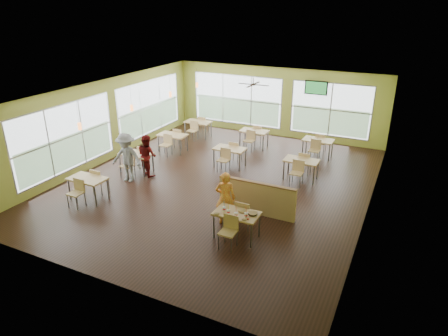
{
  "coord_description": "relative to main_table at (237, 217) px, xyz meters",
  "views": [
    {
      "loc": [
        5.73,
        -11.51,
        5.91
      ],
      "look_at": [
        0.86,
        -1.42,
        1.23
      ],
      "focal_mm": 32.0,
      "sensor_mm": 36.0,
      "label": 1
    }
  ],
  "objects": [
    {
      "name": "ketchup_cup",
      "position": [
        0.41,
        -0.2,
        0.13
      ],
      "size": [
        0.07,
        0.07,
        0.03
      ],
      "primitive_type": "cylinder",
      "color": "#9E280E",
      "rests_on": "main_table"
    },
    {
      "name": "ceiling_fan",
      "position": [
        -2.0,
        6.0,
        2.32
      ],
      "size": [
        1.25,
        1.25,
        0.29
      ],
      "color": "#2D2119",
      "rests_on": "ceiling"
    },
    {
      "name": "wrapper_left",
      "position": [
        -0.45,
        -0.3,
        0.14
      ],
      "size": [
        0.18,
        0.17,
        0.04
      ],
      "primitive_type": "ellipsoid",
      "rotation": [
        0.0,
        0.0,
        -0.16
      ],
      "color": "#9E814C",
      "rests_on": "main_table"
    },
    {
      "name": "tv_backwall",
      "position": [
        -0.2,
        8.9,
        1.82
      ],
      "size": [
        1.0,
        0.07,
        0.6
      ],
      "color": "black",
      "rests_on": "wall_back"
    },
    {
      "name": "man_plaid",
      "position": [
        -0.61,
        0.57,
        0.16
      ],
      "size": [
        0.67,
        0.55,
        1.58
      ],
      "primitive_type": "imported",
      "rotation": [
        0.0,
        0.0,
        3.47
      ],
      "color": "#ED4F1A",
      "rests_on": "floor"
    },
    {
      "name": "wrapper_mid",
      "position": [
        0.11,
        0.11,
        0.15
      ],
      "size": [
        0.28,
        0.27,
        0.06
      ],
      "primitive_type": "ellipsoid",
      "rotation": [
        0.0,
        0.0,
        0.35
      ],
      "color": "#9E814C",
      "rests_on": "main_table"
    },
    {
      "name": "cup_blue",
      "position": [
        -0.35,
        -0.05,
        0.18
      ],
      "size": [
        0.09,
        0.09,
        0.32
      ],
      "color": "white",
      "rests_on": "main_table"
    },
    {
      "name": "pendant_lights",
      "position": [
        -5.2,
        3.68,
        1.82
      ],
      "size": [
        0.11,
        7.31,
        0.86
      ],
      "color": "#2D2119",
      "rests_on": "ceiling"
    },
    {
      "name": "patron_maroon",
      "position": [
        -4.66,
        2.46,
        0.14
      ],
      "size": [
        0.91,
        0.82,
        1.54
      ],
      "primitive_type": "imported",
      "rotation": [
        0.0,
        0.0,
        2.75
      ],
      "color": "#5A0D0C",
      "rests_on": "floor"
    },
    {
      "name": "cup_yellow",
      "position": [
        -0.18,
        -0.16,
        0.18
      ],
      "size": [
        0.09,
        0.09,
        0.32
      ],
      "color": "white",
      "rests_on": "main_table"
    },
    {
      "name": "window_bays",
      "position": [
        -4.65,
        6.08,
        0.85
      ],
      "size": [
        9.24,
        10.24,
        2.38
      ],
      "color": "white",
      "rests_on": "room"
    },
    {
      "name": "half_wall_divider",
      "position": [
        0.0,
        1.45,
        -0.11
      ],
      "size": [
        2.4,
        0.14,
        1.04
      ],
      "color": "tan",
      "rests_on": "floor"
    },
    {
      "name": "patron_grey",
      "position": [
        -4.98,
        1.71,
        0.25
      ],
      "size": [
        1.19,
        0.75,
        1.77
      ],
      "primitive_type": "imported",
      "rotation": [
        0.0,
        0.0,
        0.08
      ],
      "color": "slate",
      "rests_on": "floor"
    },
    {
      "name": "cup_red_near",
      "position": [
        0.07,
        -0.21,
        0.19
      ],
      "size": [
        0.1,
        0.1,
        0.34
      ],
      "color": "white",
      "rests_on": "main_table"
    },
    {
      "name": "food_basket",
      "position": [
        0.42,
        0.08,
        0.15
      ],
      "size": [
        0.26,
        0.26,
        0.06
      ],
      "color": "black",
      "rests_on": "main_table"
    },
    {
      "name": "cup_red_far",
      "position": [
        0.31,
        -0.11,
        0.19
      ],
      "size": [
        0.09,
        0.09,
        0.33
      ],
      "color": "white",
      "rests_on": "main_table"
    },
    {
      "name": "room",
      "position": [
        -2.0,
        3.0,
        0.97
      ],
      "size": [
        12.0,
        12.04,
        3.2
      ],
      "color": "black",
      "rests_on": "ground"
    },
    {
      "name": "wrapper_right",
      "position": [
        0.33,
        -0.27,
        0.14
      ],
      "size": [
        0.13,
        0.12,
        0.03
      ],
      "primitive_type": "ellipsoid",
      "rotation": [
        0.0,
        0.0,
        -0.04
      ],
      "color": "#9E814C",
      "rests_on": "main_table"
    },
    {
      "name": "dining_tables",
      "position": [
        -3.05,
        4.71,
        -0.0
      ],
      "size": [
        6.92,
        8.72,
        0.87
      ],
      "color": "tan",
      "rests_on": "floor"
    },
    {
      "name": "main_table",
      "position": [
        0.0,
        0.0,
        0.0
      ],
      "size": [
        1.22,
        1.52,
        0.87
      ],
      "color": "tan",
      "rests_on": "floor"
    }
  ]
}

